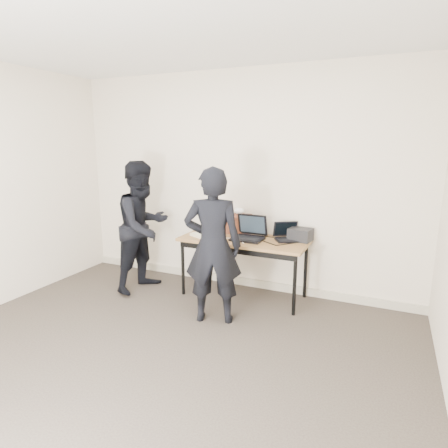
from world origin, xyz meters
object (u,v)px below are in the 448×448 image
Objects in this scene: laptop_center at (249,234)px; person_observer at (143,227)px; person_typist at (213,246)px; laptop_beige at (206,232)px; equipment_box at (300,235)px; desk at (244,244)px; leather_satchel at (237,223)px; laptop_right at (287,236)px.

person_observer is (-1.29, -0.30, 0.03)m from laptop_center.
person_typist is (-0.12, -0.73, 0.02)m from laptop_center.
laptop_beige reaches higher than equipment_box.
equipment_box reaches higher than desk.
equipment_box is 0.15× the size of person_observer.
laptop_beige is at bearing -173.89° from desk.
desk is at bearing -67.16° from person_observer.
equipment_box is 0.16× the size of person_typist.
laptop_center is at bearing -49.04° from leather_satchel.
desk is 6.00× the size of equipment_box.
person_observer reaches higher than desk.
laptop_right is 0.16m from equipment_box.
desk is at bearing -114.24° from person_typist.
laptop_right is at bearing -141.07° from person_typist.
person_typist is 1.25m from person_observer.
leather_satchel is 0.81m from equipment_box.
laptop_center is at bearing -163.80° from equipment_box.
laptop_center is 1.32m from person_observer.
laptop_beige is 0.23× the size of person_typist.
equipment_box is (0.81, -0.04, -0.05)m from leather_satchel.
laptop_right is at bearing -65.31° from person_observer.
laptop_center reaches higher than leather_satchel.
laptop_beige is (-0.47, -0.05, 0.10)m from desk.
leather_satchel is at bearing -102.09° from person_typist.
desk is at bearing 167.75° from laptop_right.
person_observer is (-1.05, -0.50, -0.04)m from leather_satchel.
laptop_beige is 0.78m from person_typist.
equipment_box is 1.92m from person_observer.
laptop_beige is 0.97× the size of leather_satchel.
person_typist is 1.00× the size of person_observer.
person_observer reaches higher than equipment_box.
laptop_center is 0.74m from person_typist.
person_typist reaches higher than laptop_beige.
laptop_center reaches higher than desk.
laptop_center is 0.96× the size of laptop_right.
desk is at bearing -163.06° from equipment_box.
leather_satchel is (-0.18, 0.23, 0.19)m from desk.
leather_satchel is 0.24× the size of person_observer.
person_typist reaches higher than laptop_right.
laptop_center is 1.46× the size of equipment_box.
laptop_beige is 0.23× the size of person_observer.
person_typist is at bearing -33.37° from laptop_beige.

